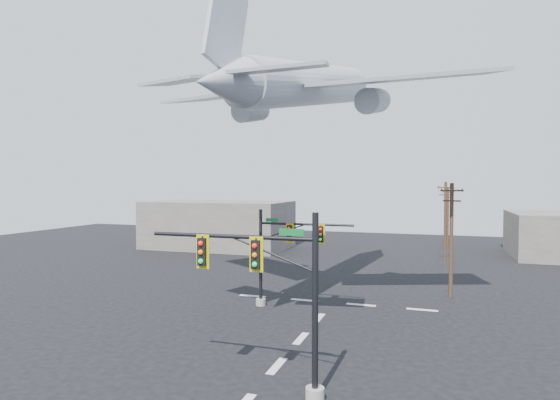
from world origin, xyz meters
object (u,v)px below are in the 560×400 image
(signal_mast_far, at_px, (280,255))
(utility_pole_a, at_px, (451,238))
(airliner, at_px, (309,85))
(utility_pole_c, at_px, (448,216))
(utility_pole_b, at_px, (445,221))
(signal_mast_near, at_px, (276,297))

(signal_mast_far, relative_size, utility_pole_a, 0.80)
(utility_pole_a, height_order, airliner, airliner)
(utility_pole_c, height_order, airliner, airliner)
(signal_mast_far, distance_m, utility_pole_a, 12.81)
(signal_mast_far, relative_size, utility_pole_b, 0.79)
(signal_mast_far, height_order, utility_pole_a, utility_pole_a)
(utility_pole_c, xyz_separation_m, airliner, (-10.14, -32.04, 11.22))
(signal_mast_near, distance_m, signal_mast_far, 13.08)
(utility_pole_a, xyz_separation_m, utility_pole_b, (-0.16, 14.51, 0.07))
(utility_pole_a, bearing_deg, utility_pole_c, 111.07)
(signal_mast_near, xyz_separation_m, utility_pole_a, (6.93, 19.03, 0.47))
(signal_mast_near, bearing_deg, utility_pole_b, 78.59)
(signal_mast_far, bearing_deg, utility_pole_a, 31.04)
(utility_pole_a, distance_m, utility_pole_b, 14.51)
(utility_pole_c, bearing_deg, airliner, -86.17)
(utility_pole_a, xyz_separation_m, airliner, (-9.74, -3.71, 10.91))
(utility_pole_a, bearing_deg, airliner, -137.27)
(signal_mast_far, distance_m, airliner, 12.15)
(utility_pole_b, xyz_separation_m, utility_pole_c, (0.56, 13.82, -0.39))
(utility_pole_b, bearing_deg, utility_pole_a, -112.13)
(utility_pole_a, bearing_deg, signal_mast_far, -127.07)
(utility_pole_c, distance_m, airliner, 35.43)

